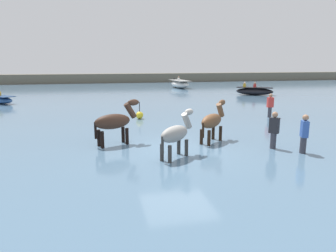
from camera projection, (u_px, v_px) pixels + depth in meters
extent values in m
plane|color=#756B56|center=(178.00, 158.00, 10.69)|extent=(120.00, 120.00, 0.00)
cube|color=slate|center=(140.00, 110.00, 20.19)|extent=(90.00, 90.00, 0.33)
ellipsoid|color=gray|center=(175.00, 134.00, 9.42)|extent=(1.25, 1.15, 0.51)
cylinder|color=#31312F|center=(179.00, 151.00, 10.00)|extent=(0.12, 0.12, 0.86)
cylinder|color=#31312F|center=(186.00, 153.00, 9.82)|extent=(0.12, 0.12, 0.86)
cylinder|color=#31312F|center=(162.00, 158.00, 9.31)|extent=(0.12, 0.12, 0.86)
cylinder|color=#31312F|center=(170.00, 159.00, 9.13)|extent=(0.12, 0.12, 0.86)
cylinder|color=gray|center=(187.00, 121.00, 9.87)|extent=(0.49, 0.45, 0.58)
ellipsoid|color=gray|center=(189.00, 112.00, 9.92)|extent=(0.45, 0.42, 0.22)
cylinder|color=#31312F|center=(162.00, 145.00, 9.00)|extent=(0.08, 0.08, 0.54)
ellipsoid|color=brown|center=(212.00, 121.00, 11.32)|extent=(1.28, 1.20, 0.52)
cylinder|color=black|center=(213.00, 136.00, 11.92)|extent=(0.12, 0.12, 0.89)
cylinder|color=black|center=(220.00, 137.00, 11.74)|extent=(0.12, 0.12, 0.89)
cylinder|color=black|center=(201.00, 141.00, 11.20)|extent=(0.12, 0.12, 0.89)
cylinder|color=black|center=(209.00, 142.00, 11.02)|extent=(0.12, 0.12, 0.89)
cylinder|color=brown|center=(220.00, 110.00, 11.80)|extent=(0.50, 0.47, 0.60)
ellipsoid|color=brown|center=(222.00, 103.00, 11.85)|extent=(0.46, 0.44, 0.22)
cylinder|color=black|center=(203.00, 130.00, 10.88)|extent=(0.08, 0.08, 0.56)
ellipsoid|color=#382319|center=(113.00, 122.00, 10.93)|extent=(1.44, 0.93, 0.55)
cylinder|color=black|center=(123.00, 139.00, 11.47)|extent=(0.13, 0.13, 0.93)
cylinder|color=black|center=(127.00, 140.00, 11.21)|extent=(0.13, 0.13, 0.93)
cylinder|color=black|center=(99.00, 142.00, 10.95)|extent=(0.13, 0.13, 0.93)
cylinder|color=black|center=(103.00, 144.00, 10.68)|extent=(0.13, 0.13, 0.93)
cylinder|color=#382319|center=(130.00, 110.00, 11.25)|extent=(0.55, 0.38, 0.63)
ellipsoid|color=#382319|center=(133.00, 102.00, 11.26)|extent=(0.51, 0.35, 0.23)
cylinder|color=black|center=(96.00, 131.00, 10.62)|extent=(0.09, 0.09, 0.59)
ellipsoid|color=black|center=(254.00, 91.00, 28.08)|extent=(3.46, 2.74, 0.67)
cube|color=black|center=(255.00, 88.00, 28.01)|extent=(3.33, 2.63, 0.04)
cube|color=gold|center=(245.00, 85.00, 28.29)|extent=(0.32, 0.29, 0.30)
sphere|color=beige|center=(245.00, 83.00, 28.24)|extent=(0.18, 0.18, 0.18)
cube|color=red|center=(255.00, 86.00, 27.99)|extent=(0.32, 0.29, 0.30)
sphere|color=#A37556|center=(255.00, 83.00, 27.94)|extent=(0.18, 0.18, 0.18)
ellipsoid|color=silver|center=(180.00, 84.00, 35.98)|extent=(1.95, 4.28, 0.85)
cube|color=gray|center=(180.00, 80.00, 35.89)|extent=(1.87, 4.10, 0.04)
cube|color=black|center=(174.00, 79.00, 37.72)|extent=(0.17, 0.14, 0.18)
cube|color=white|center=(179.00, 79.00, 35.81)|extent=(0.20, 0.28, 0.30)
sphere|color=#A37556|center=(179.00, 77.00, 35.76)|extent=(0.18, 0.18, 0.18)
cylinder|color=#383842|center=(303.00, 150.00, 10.10)|extent=(0.20, 0.20, 0.88)
cube|color=#3356A8|center=(305.00, 129.00, 9.96)|extent=(0.31, 0.37, 0.54)
sphere|color=#A37556|center=(306.00, 118.00, 9.88)|extent=(0.20, 0.20, 0.20)
cylinder|color=#383842|center=(269.00, 115.00, 16.72)|extent=(0.20, 0.20, 0.88)
cube|color=red|center=(270.00, 102.00, 16.58)|extent=(0.33, 0.22, 0.54)
sphere|color=#A37556|center=(271.00, 95.00, 16.50)|extent=(0.20, 0.20, 0.20)
cylinder|color=#383842|center=(273.00, 145.00, 10.66)|extent=(0.20, 0.20, 0.88)
cube|color=#232328|center=(274.00, 125.00, 10.51)|extent=(0.36, 0.37, 0.54)
sphere|color=#A37556|center=(275.00, 115.00, 10.43)|extent=(0.20, 0.20, 0.20)
sphere|color=yellow|center=(140.00, 115.00, 16.22)|extent=(0.40, 0.40, 0.40)
cylinder|color=black|center=(139.00, 107.00, 16.13)|extent=(0.04, 0.04, 0.51)
cube|color=#605B4C|center=(116.00, 79.00, 45.53)|extent=(80.00, 2.40, 1.65)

